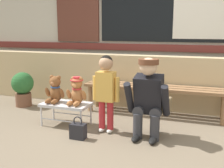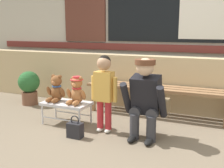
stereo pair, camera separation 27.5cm
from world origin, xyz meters
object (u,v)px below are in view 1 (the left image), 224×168
Objects in this scene: small_display_bench at (66,106)px; handbag_on_ground at (78,131)px; teddy_bear_plain at (55,90)px; adult_crouching at (149,98)px; potted_plant at (23,87)px; child_standing at (106,85)px; teddy_bear_with_hat at (77,91)px; wooden_bench_long at (154,90)px.

small_display_bench reaches higher than handbag_on_ground.
small_display_bench is 1.76× the size of teddy_bear_plain.
potted_plant is (-2.26, 0.63, -0.16)m from adult_crouching.
teddy_bear_plain is 0.38× the size of adult_crouching.
child_standing is at bearing 54.67° from handbag_on_ground.
teddy_bear_with_hat is 0.57m from handbag_on_ground.
teddy_bear_plain is 0.38× the size of child_standing.
small_display_bench is at bearing 174.57° from child_standing.
teddy_bear_plain is 0.74m from handbag_on_ground.
child_standing is (0.75, -0.06, 0.13)m from teddy_bear_plain.
teddy_bear_with_hat is at bearing -135.21° from wooden_bench_long.
child_standing is 1.68× the size of potted_plant.
small_display_bench is at bearing 133.96° from handbag_on_ground.
wooden_bench_long is at bearing 6.90° from potted_plant.
child_standing is at bearing -7.71° from teddy_bear_with_hat.
teddy_bear_plain is 0.64× the size of potted_plant.
adult_crouching is (1.13, -0.05, 0.21)m from small_display_bench.
adult_crouching is at bearing 23.50° from handbag_on_ground.
adult_crouching is at bearing -82.19° from wooden_bench_long.
teddy_bear_plain is 1.29m from adult_crouching.
child_standing is at bearing -4.39° from teddy_bear_plain.
teddy_bear_with_hat is (0.32, 0.00, 0.01)m from teddy_bear_plain.
wooden_bench_long is at bearing 35.77° from teddy_bear_plain.
wooden_bench_long is at bearing 39.92° from small_display_bench.
child_standing is 1.86m from potted_plant.
small_display_bench is 1.76× the size of teddy_bear_with_hat.
teddy_bear_with_hat reaches higher than wooden_bench_long.
teddy_bear_plain reaches higher than small_display_bench.
adult_crouching is (0.12, -0.89, 0.11)m from wooden_bench_long.
teddy_bear_plain is at bearing 177.88° from adult_crouching.
teddy_bear_plain is 1.00× the size of teddy_bear_with_hat.
teddy_bear_with_hat is 0.45m from child_standing.
handbag_on_ground is (-0.23, -0.32, -0.50)m from child_standing.
small_display_bench is 1.15m from adult_crouching.
adult_crouching reaches higher than handbag_on_ground.
potted_plant reaches higher than wooden_bench_long.
potted_plant is at bearing 147.34° from handbag_on_ground.
teddy_bear_plain is at bearing 144.13° from handbag_on_ground.
potted_plant is at bearing -173.10° from wooden_bench_long.
adult_crouching is (1.29, -0.05, 0.02)m from teddy_bear_plain.
child_standing reaches higher than wooden_bench_long.
potted_plant reaches higher than small_display_bench.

